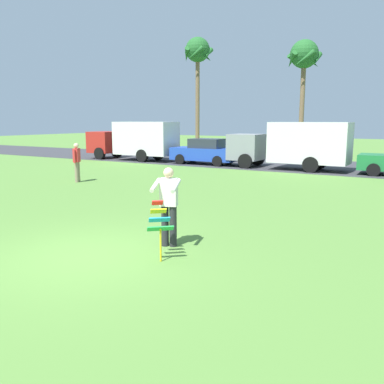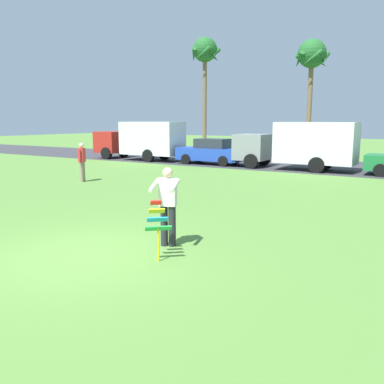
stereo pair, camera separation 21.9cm
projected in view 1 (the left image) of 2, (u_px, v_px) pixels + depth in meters
name	position (u px, v px, depth m)	size (l,w,h in m)	color
ground_plane	(88.00, 256.00, 8.32)	(120.00, 120.00, 0.00)	#568438
road_strip	(315.00, 166.00, 24.62)	(120.00, 8.00, 0.01)	#38383D
person_kite_flyer	(169.00, 204.00, 8.78)	(0.69, 0.76, 1.73)	#26262B
kite_held	(159.00, 222.00, 8.01)	(0.69, 0.72, 1.13)	red
parked_truck_red_cab	(136.00, 140.00, 28.07)	(6.70, 2.13, 2.62)	#B2231E
parked_car_blue	(205.00, 152.00, 25.52)	(4.20, 1.84, 1.60)	#2347B7
parked_truck_grey_van	(295.00, 144.00, 22.64)	(6.72, 2.17, 2.62)	gray
palm_tree_left_near	(198.00, 55.00, 35.26)	(2.58, 2.71, 9.78)	brown
palm_tree_right_near	(304.00, 59.00, 30.54)	(2.58, 2.71, 8.65)	brown
person_walker_near	(77.00, 161.00, 18.10)	(0.35, 0.53, 1.73)	gray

